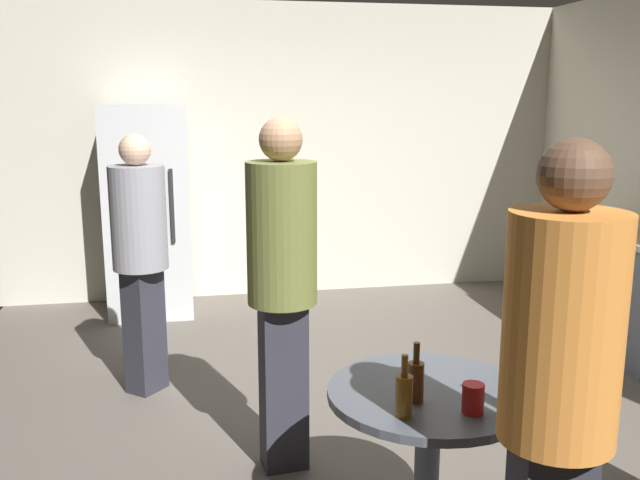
# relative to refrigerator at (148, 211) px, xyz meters

# --- Properties ---
(ground_plane) EXTENTS (5.20, 5.20, 0.10)m
(ground_plane) POSITION_rel_refrigerator_xyz_m (1.26, -2.20, -0.95)
(ground_plane) COLOR #5B544C
(wall_back) EXTENTS (5.32, 0.06, 2.70)m
(wall_back) POSITION_rel_refrigerator_xyz_m (1.26, 0.43, 0.45)
(wall_back) COLOR beige
(wall_back) RESTS_ON ground_plane
(refrigerator) EXTENTS (0.70, 0.68, 1.80)m
(refrigerator) POSITION_rel_refrigerator_xyz_m (0.00, 0.00, 0.00)
(refrigerator) COLOR silver
(refrigerator) RESTS_ON ground_plane
(foreground_table) EXTENTS (0.80, 0.80, 0.73)m
(foreground_table) POSITION_rel_refrigerator_xyz_m (1.25, -3.61, -0.27)
(foreground_table) COLOR #4C515B
(foreground_table) RESTS_ON ground_plane
(beer_bottle_amber) EXTENTS (0.06, 0.06, 0.23)m
(beer_bottle_amber) POSITION_rel_refrigerator_xyz_m (1.08, -3.81, -0.08)
(beer_bottle_amber) COLOR #8C5919
(beer_bottle_amber) RESTS_ON foreground_table
(beer_bottle_brown) EXTENTS (0.06, 0.06, 0.23)m
(beer_bottle_brown) POSITION_rel_refrigerator_xyz_m (1.16, -3.70, -0.08)
(beer_bottle_brown) COLOR #593314
(beer_bottle_brown) RESTS_ON foreground_table
(beer_bottle_green) EXTENTS (0.06, 0.06, 0.23)m
(beer_bottle_green) POSITION_rel_refrigerator_xyz_m (1.47, -3.82, -0.08)
(beer_bottle_green) COLOR #26662D
(beer_bottle_green) RESTS_ON foreground_table
(plastic_cup_red) EXTENTS (0.08, 0.08, 0.11)m
(plastic_cup_red) POSITION_rel_refrigerator_xyz_m (1.34, -3.83, -0.11)
(plastic_cup_red) COLOR red
(plastic_cup_red) RESTS_ON foreground_table
(person_in_gray_shirt) EXTENTS (0.48, 0.48, 1.64)m
(person_in_gray_shirt) POSITION_rel_refrigerator_xyz_m (0.04, -1.70, 0.06)
(person_in_gray_shirt) COLOR #2D2D38
(person_in_gray_shirt) RESTS_ON ground_plane
(person_in_olive_shirt) EXTENTS (0.38, 0.38, 1.76)m
(person_in_olive_shirt) POSITION_rel_refrigerator_xyz_m (0.78, -2.79, 0.14)
(person_in_olive_shirt) COLOR #2D2D38
(person_in_olive_shirt) RESTS_ON ground_plane
(person_in_orange_shirt) EXTENTS (0.37, 0.37, 1.75)m
(person_in_orange_shirt) POSITION_rel_refrigerator_xyz_m (1.40, -4.28, 0.13)
(person_in_orange_shirt) COLOR #2D2D38
(person_in_orange_shirt) RESTS_ON ground_plane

